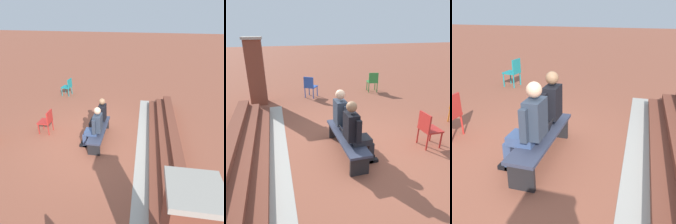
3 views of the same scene
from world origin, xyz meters
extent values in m
plane|color=brown|center=(0.00, 0.00, 0.00)|extent=(60.00, 60.00, 0.00)
cube|color=#A8A399|center=(-0.11, 1.62, 0.00)|extent=(7.11, 0.40, 0.01)
cube|color=brown|center=(-0.11, 2.27, 0.07)|extent=(6.31, 0.90, 0.15)
cube|color=brown|center=(-0.11, 2.42, 0.22)|extent=(6.31, 0.60, 0.15)
cube|color=brown|center=(-0.11, 2.57, 0.38)|extent=(6.31, 0.30, 0.15)
cube|color=gray|center=(4.02, 2.16, 2.29)|extent=(0.64, 0.64, 0.08)
cube|color=#33384C|center=(-0.11, 0.17, 0.42)|extent=(1.80, 0.44, 0.05)
cube|color=black|center=(-0.91, 0.17, 0.20)|extent=(0.06, 0.37, 0.40)
cube|color=black|center=(0.69, 0.17, 0.20)|extent=(0.06, 0.37, 0.40)
cube|color=#232328|center=(-0.50, 0.00, 0.51)|extent=(0.32, 0.38, 0.13)
cube|color=#232328|center=(-0.59, -0.19, 0.23)|extent=(0.10, 0.11, 0.45)
cube|color=black|center=(-0.59, -0.25, 0.03)|extent=(0.10, 0.23, 0.07)
cube|color=#232328|center=(-0.42, -0.19, 0.23)|extent=(0.10, 0.11, 0.45)
cube|color=black|center=(-0.42, -0.25, 0.03)|extent=(0.10, 0.23, 0.07)
cube|color=black|center=(-0.50, 0.21, 0.84)|extent=(0.36, 0.23, 0.53)
cube|color=maroon|center=(-0.50, 0.09, 0.80)|extent=(0.05, 0.01, 0.32)
cube|color=black|center=(-0.73, 0.15, 0.82)|extent=(0.09, 0.10, 0.45)
cube|color=black|center=(-0.28, 0.15, 0.82)|extent=(0.09, 0.10, 0.45)
sphere|color=#8C6647|center=(-0.50, 0.21, 1.24)|extent=(0.21, 0.21, 0.21)
cube|color=#384C75|center=(0.24, 0.00, 0.51)|extent=(0.33, 0.39, 0.14)
cube|color=#384C75|center=(0.15, -0.20, 0.23)|extent=(0.11, 0.12, 0.45)
cube|color=black|center=(0.15, -0.26, 0.03)|extent=(0.11, 0.24, 0.07)
cube|color=#384C75|center=(0.32, -0.20, 0.23)|extent=(0.11, 0.12, 0.45)
cube|color=black|center=(0.32, -0.26, 0.03)|extent=(0.11, 0.24, 0.07)
cube|color=#2D3847|center=(0.24, 0.21, 0.85)|extent=(0.37, 0.24, 0.55)
cube|color=#2D3847|center=(0.00, 0.14, 0.83)|extent=(0.09, 0.10, 0.47)
cube|color=#2D3847|center=(0.47, 0.14, 0.83)|extent=(0.09, 0.10, 0.47)
sphere|color=#DBAD89|center=(0.24, 0.21, 1.27)|extent=(0.22, 0.22, 0.22)
cube|color=black|center=(-0.12, 0.13, 0.46)|extent=(0.32, 0.22, 0.02)
cube|color=#2D2D33|center=(-0.12, 0.12, 0.47)|extent=(0.29, 0.15, 0.00)
cube|color=black|center=(-0.12, 0.27, 0.57)|extent=(0.32, 0.07, 0.19)
cube|color=#33519E|center=(-0.12, 0.27, 0.57)|extent=(0.28, 0.06, 0.17)
cube|color=red|center=(-0.33, -1.80, 0.42)|extent=(0.43, 0.43, 0.04)
cube|color=red|center=(-0.33, -1.61, 0.64)|extent=(0.40, 0.05, 0.40)
cylinder|color=red|center=(-0.51, -1.97, 0.20)|extent=(0.04, 0.04, 0.40)
cylinder|color=red|center=(-0.15, -1.98, 0.20)|extent=(0.04, 0.04, 0.40)
cylinder|color=red|center=(-0.51, -1.62, 0.20)|extent=(0.04, 0.04, 0.40)
cylinder|color=red|center=(-0.15, -1.62, 0.20)|extent=(0.04, 0.04, 0.40)
cube|color=teal|center=(-3.81, -2.23, 0.42)|extent=(0.47, 0.47, 0.04)
cube|color=teal|center=(-3.78, -2.04, 0.64)|extent=(0.40, 0.09, 0.40)
cylinder|color=teal|center=(-4.01, -2.39, 0.20)|extent=(0.04, 0.04, 0.40)
cylinder|color=teal|center=(-3.65, -2.43, 0.20)|extent=(0.04, 0.04, 0.40)
cylinder|color=teal|center=(-3.96, -2.03, 0.20)|extent=(0.04, 0.04, 0.40)
cylinder|color=teal|center=(-3.61, -2.07, 0.20)|extent=(0.04, 0.04, 0.40)
camera|label=1|loc=(5.89, 1.52, 4.13)|focal=35.00mm
camera|label=2|loc=(-4.10, 1.52, 2.64)|focal=35.00mm
camera|label=3|loc=(3.29, 1.52, 2.27)|focal=42.00mm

